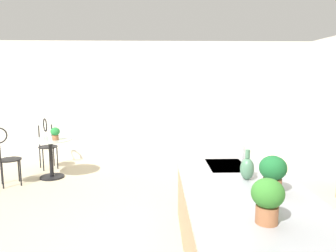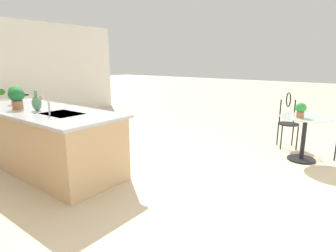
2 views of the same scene
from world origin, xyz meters
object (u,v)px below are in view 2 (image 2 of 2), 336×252
Objects in this scene: keyboard at (19,95)px; potted_plant_counter_far at (16,93)px; potted_plant_on_table at (301,109)px; vase_on_counter at (37,103)px; chair_near_window at (288,117)px; bistro_table at (304,134)px; potted_plant_on_desk at (2,93)px; writing_desk at (16,105)px; potted_plant_counter_near at (17,97)px.

potted_plant_counter_far is at bearing 154.84° from keyboard.
potted_plant_counter_far is at bearing 34.01° from potted_plant_on_table.
potted_plant_counter_far is at bearing -7.78° from vase_on_counter.
potted_plant_on_table is (-0.36, 0.75, 0.30)m from chair_near_window.
bistro_table is at bearing -136.68° from vase_on_counter.
keyboard is (6.02, 2.17, 0.18)m from chair_near_window.
chair_near_window reaches higher than potted_plant_on_desk.
potted_plant_counter_far is (3.92, 2.73, 0.65)m from bistro_table.
potted_plant_on_table is at bearing -137.33° from vase_on_counter.
keyboard is 1.87× the size of potted_plant_on_table.
chair_near_window is 3.62× the size of vase_on_counter.
keyboard is 3.67m from vase_on_counter.
potted_plant_counter_far reaches higher than keyboard.
vase_on_counter is (-3.42, 1.31, 0.28)m from keyboard.
keyboard is at bearing -72.72° from potted_plant_on_desk.
potted_plant_counter_far is at bearing 43.80° from chair_near_window.
writing_desk is 5.42× the size of potted_plant_on_desk.
writing_desk is at bearing -23.44° from potted_plant_counter_far.
writing_desk is 3.65m from vase_on_counter.
potted_plant_on_table is 0.75× the size of potted_plant_counter_near.
keyboard is at bearing 19.83° from chair_near_window.
keyboard reaches higher than bistro_table.
chair_near_window is at bearing -159.27° from writing_desk.
potted_plant_on_desk is 0.77× the size of vase_on_counter.
potted_plant_counter_far is at bearing 34.81° from bistro_table.
potted_plant_on_table is 0.78× the size of potted_plant_counter_far.
potted_plant_on_desk is at bearing -18.29° from potted_plant_counter_near.
chair_near_window reaches higher than writing_desk.
bistro_table is 6.62m from potted_plant_on_desk.
potted_plant_on_desk is (2.38, -0.73, -0.23)m from potted_plant_counter_far.
potted_plant_on_table is 0.82× the size of vase_on_counter.
potted_plant_counter_near reaches higher than writing_desk.
chair_near_window reaches higher than keyboard.
potted_plant_counter_near is at bearing 161.71° from potted_plant_on_desk.
potted_plant_on_desk is at bearing 16.67° from potted_plant_on_table.
vase_on_counter is at bearing 53.24° from chair_near_window.
bistro_table is at bearing -165.66° from writing_desk.
bistro_table is 6.63m from keyboard.
potted_plant_counter_near is 0.60m from potted_plant_counter_far.
potted_plant_on_table is 1.06× the size of potted_plant_on_desk.
vase_on_counter is (3.02, 2.85, 0.58)m from bistro_table.
potted_plant_counter_far is 0.91m from vase_on_counter.
vase_on_counter reaches higher than chair_near_window.
potted_plant_counter_far reaches higher than potted_plant_on_desk.
potted_plant_on_table is at bearing -163.33° from potted_plant_on_desk.
chair_near_window is 0.89m from potted_plant_on_table.
potted_plant_on_table is at bearing -139.37° from potted_plant_counter_near.
potted_plant_counter_far is at bearing 156.56° from writing_desk.
potted_plant_on_table is (-6.38, -1.42, 0.12)m from keyboard.
vase_on_counter reaches higher than keyboard.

